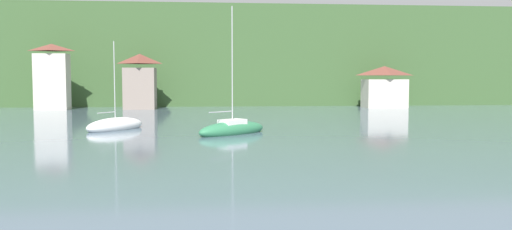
# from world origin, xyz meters

# --- Properties ---
(wooded_hillside) EXTENTS (352.00, 66.10, 35.24)m
(wooded_hillside) POSITION_xyz_m (13.42, 135.63, 7.70)
(wooded_hillside) COLOR #38562D
(wooded_hillside) RESTS_ON ground_plane
(shore_building_west) EXTENTS (5.24, 3.28, 10.36)m
(shore_building_west) POSITION_xyz_m (-27.09, 91.80, 5.05)
(shore_building_west) COLOR beige
(shore_building_west) RESTS_ON ground_plane
(shore_building_westcentral) EXTENTS (5.19, 4.76, 8.89)m
(shore_building_westcentral) POSITION_xyz_m (-13.54, 92.51, 4.31)
(shore_building_westcentral) COLOR gray
(shore_building_westcentral) RESTS_ON ground_plane
(shore_building_central) EXTENTS (7.19, 4.68, 7.01)m
(shore_building_central) POSITION_xyz_m (27.09, 92.47, 3.40)
(shore_building_central) COLOR beige
(shore_building_central) RESTS_ON ground_plane
(sailboat_far_0) EXTENTS (7.16, 6.58, 11.76)m
(sailboat_far_0) POSITION_xyz_m (-0.54, 53.25, 0.42)
(sailboat_far_0) COLOR #2D754C
(sailboat_far_0) RESTS_ON ground_plane
(sailboat_far_6) EXTENTS (5.96, 7.23, 8.98)m
(sailboat_far_6) POSITION_xyz_m (-11.68, 58.31, 0.37)
(sailboat_far_6) COLOR white
(sailboat_far_6) RESTS_ON ground_plane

